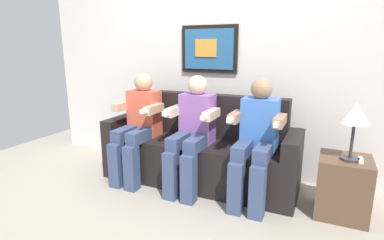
% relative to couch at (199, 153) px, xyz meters
% --- Properties ---
extents(ground_plane, '(5.69, 5.69, 0.00)m').
position_rel_couch_xyz_m(ground_plane, '(0.00, -0.33, -0.31)').
color(ground_plane, '#9E9384').
extents(back_wall_assembly, '(4.37, 0.10, 2.60)m').
position_rel_couch_xyz_m(back_wall_assembly, '(-0.00, 0.44, 0.99)').
color(back_wall_assembly, silver).
rests_on(back_wall_assembly, ground_plane).
extents(couch, '(1.97, 0.58, 0.90)m').
position_rel_couch_xyz_m(couch, '(0.00, 0.00, 0.00)').
color(couch, black).
rests_on(couch, ground_plane).
extents(person_on_left, '(0.46, 0.56, 1.11)m').
position_rel_couch_xyz_m(person_on_left, '(-0.61, -0.17, 0.29)').
color(person_on_left, '#D8593F').
rests_on(person_on_left, ground_plane).
extents(person_in_middle, '(0.46, 0.56, 1.11)m').
position_rel_couch_xyz_m(person_in_middle, '(-0.00, -0.17, 0.29)').
color(person_in_middle, '#8C59A5').
rests_on(person_in_middle, ground_plane).
extents(person_on_right, '(0.46, 0.56, 1.11)m').
position_rel_couch_xyz_m(person_on_right, '(0.61, -0.17, 0.29)').
color(person_on_right, '#3F72CC').
rests_on(person_on_right, ground_plane).
extents(side_table_right, '(0.40, 0.40, 0.50)m').
position_rel_couch_xyz_m(side_table_right, '(1.34, -0.11, -0.06)').
color(side_table_right, brown).
rests_on(side_table_right, ground_plane).
extents(table_lamp, '(0.22, 0.22, 0.46)m').
position_rel_couch_xyz_m(table_lamp, '(1.36, -0.14, 0.55)').
color(table_lamp, '#333338').
rests_on(table_lamp, side_table_right).
extents(spare_remote_on_table, '(0.04, 0.13, 0.02)m').
position_rel_couch_xyz_m(spare_remote_on_table, '(1.44, -0.14, 0.20)').
color(spare_remote_on_table, white).
rests_on(spare_remote_on_table, side_table_right).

